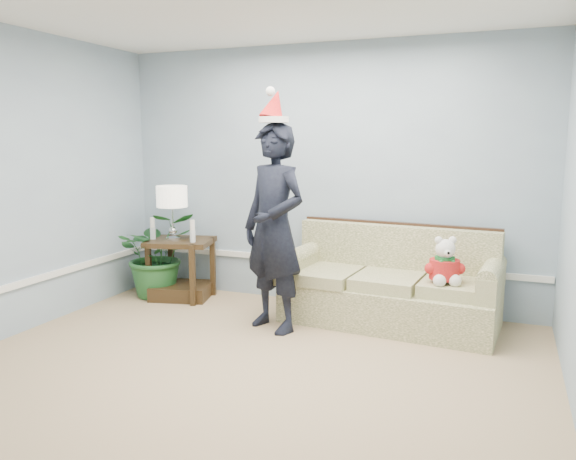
% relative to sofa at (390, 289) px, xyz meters
% --- Properties ---
extents(room_shell, '(4.54, 5.04, 2.74)m').
position_rel_sofa_xyz_m(room_shell, '(-0.80, -2.09, 1.02)').
color(room_shell, tan).
rests_on(room_shell, ground).
extents(wainscot_trim, '(4.49, 4.99, 0.06)m').
position_rel_sofa_xyz_m(wainscot_trim, '(-1.98, -0.91, 0.12)').
color(wainscot_trim, white).
rests_on(wainscot_trim, room_shell).
extents(sofa, '(2.03, 1.00, 0.92)m').
position_rel_sofa_xyz_m(sofa, '(0.00, 0.00, 0.00)').
color(sofa, '#4C582A').
rests_on(sofa, room_shell).
extents(side_table, '(0.79, 0.71, 0.65)m').
position_rel_sofa_xyz_m(side_table, '(-2.30, -0.00, -0.07)').
color(side_table, '#3B2915').
rests_on(side_table, room_shell).
extents(table_lamp, '(0.33, 0.33, 0.59)m').
position_rel_sofa_xyz_m(table_lamp, '(-2.36, -0.06, 0.77)').
color(table_lamp, silver).
rests_on(table_lamp, side_table).
extents(candle_pair, '(0.56, 0.06, 0.24)m').
position_rel_sofa_xyz_m(candle_pair, '(-2.34, -0.10, 0.44)').
color(candle_pair, silver).
rests_on(candle_pair, side_table).
extents(houseplant, '(1.14, 1.13, 0.96)m').
position_rel_sofa_xyz_m(houseplant, '(-2.58, -0.02, 0.15)').
color(houseplant, '#215A28').
rests_on(houseplant, room_shell).
extents(man, '(0.81, 0.68, 1.88)m').
position_rel_sofa_xyz_m(man, '(-0.95, -0.58, 0.61)').
color(man, black).
rests_on(man, room_shell).
extents(santa_hat, '(0.37, 0.39, 0.31)m').
position_rel_sofa_xyz_m(santa_hat, '(-0.95, -0.56, 1.68)').
color(santa_hat, silver).
rests_on(santa_hat, man).
extents(teddy_bear, '(0.33, 0.33, 0.42)m').
position_rel_sofa_xyz_m(teddy_bear, '(0.51, -0.23, 0.31)').
color(teddy_bear, silver).
rests_on(teddy_bear, sofa).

